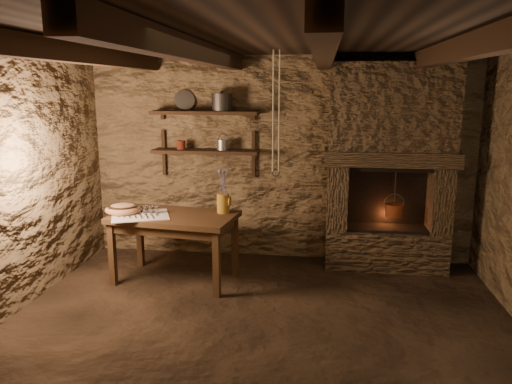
# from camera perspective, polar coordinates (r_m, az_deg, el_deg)

# --- Properties ---
(floor) EXTENTS (4.50, 4.50, 0.00)m
(floor) POSITION_cam_1_polar(r_m,az_deg,el_deg) (4.38, 0.11, -15.81)
(floor) COLOR black
(floor) RESTS_ON ground
(back_wall) EXTENTS (4.50, 0.04, 2.40)m
(back_wall) POSITION_cam_1_polar(r_m,az_deg,el_deg) (5.93, 2.65, 3.76)
(back_wall) COLOR #493622
(back_wall) RESTS_ON floor
(front_wall) EXTENTS (4.50, 0.04, 2.40)m
(front_wall) POSITION_cam_1_polar(r_m,az_deg,el_deg) (2.09, -7.20, -11.87)
(front_wall) COLOR #493622
(front_wall) RESTS_ON floor
(ceiling) EXTENTS (4.50, 4.00, 0.04)m
(ceiling) POSITION_cam_1_polar(r_m,az_deg,el_deg) (3.90, 0.13, 17.22)
(ceiling) COLOR black
(ceiling) RESTS_ON back_wall
(beam_far_left) EXTENTS (0.14, 3.95, 0.16)m
(beam_far_left) POSITION_cam_1_polar(r_m,az_deg,el_deg) (4.35, -20.59, 14.75)
(beam_far_left) COLOR black
(beam_far_left) RESTS_ON ceiling
(beam_mid_left) EXTENTS (0.14, 3.95, 0.16)m
(beam_mid_left) POSITION_cam_1_polar(r_m,az_deg,el_deg) (3.99, -7.30, 15.71)
(beam_mid_left) COLOR black
(beam_mid_left) RESTS_ON ceiling
(beam_mid_right) EXTENTS (0.14, 3.95, 0.16)m
(beam_mid_right) POSITION_cam_1_polar(r_m,az_deg,el_deg) (3.86, 7.80, 15.82)
(beam_mid_right) COLOR black
(beam_mid_right) RESTS_ON ceiling
(beam_far_right) EXTENTS (0.14, 3.95, 0.16)m
(beam_far_right) POSITION_cam_1_polar(r_m,az_deg,el_deg) (3.98, 22.85, 14.90)
(beam_far_right) COLOR black
(beam_far_right) RESTS_ON ceiling
(shelf_lower) EXTENTS (1.25, 0.30, 0.04)m
(shelf_lower) POSITION_cam_1_polar(r_m,az_deg,el_deg) (5.89, -5.77, 4.65)
(shelf_lower) COLOR black
(shelf_lower) RESTS_ON back_wall
(shelf_upper) EXTENTS (1.25, 0.30, 0.04)m
(shelf_upper) POSITION_cam_1_polar(r_m,az_deg,el_deg) (5.85, -5.86, 9.02)
(shelf_upper) COLOR black
(shelf_upper) RESTS_ON back_wall
(hearth) EXTENTS (1.43, 0.51, 2.30)m
(hearth) POSITION_cam_1_polar(r_m,az_deg,el_deg) (5.72, 15.03, 3.34)
(hearth) COLOR #36271B
(hearth) RESTS_ON floor
(work_table) EXTENTS (1.36, 0.89, 0.73)m
(work_table) POSITION_cam_1_polar(r_m,az_deg,el_deg) (5.40, -9.23, -6.02)
(work_table) COLOR #311F11
(work_table) RESTS_ON floor
(linen_cloth) EXTENTS (0.70, 0.64, 0.01)m
(linen_cloth) POSITION_cam_1_polar(r_m,az_deg,el_deg) (5.31, -13.09, -2.67)
(linen_cloth) COLOR beige
(linen_cloth) RESTS_ON work_table
(pewter_cutlery_row) EXTENTS (0.51, 0.35, 0.01)m
(pewter_cutlery_row) POSITION_cam_1_polar(r_m,az_deg,el_deg) (5.29, -13.16, -2.61)
(pewter_cutlery_row) COLOR #9A998C
(pewter_cutlery_row) RESTS_ON linen_cloth
(drinking_glasses) EXTENTS (0.18, 0.06, 0.07)m
(drinking_glasses) POSITION_cam_1_polar(r_m,az_deg,el_deg) (5.39, -12.51, -1.97)
(drinking_glasses) COLOR silver
(drinking_glasses) RESTS_ON linen_cloth
(stoneware_jug) EXTENTS (0.18, 0.18, 0.48)m
(stoneware_jug) POSITION_cam_1_polar(r_m,az_deg,el_deg) (5.28, -3.75, -0.22)
(stoneware_jug) COLOR #AF7A21
(stoneware_jug) RESTS_ON work_table
(wooden_bowl) EXTENTS (0.40, 0.40, 0.13)m
(wooden_bowl) POSITION_cam_1_polar(r_m,az_deg,el_deg) (5.45, -14.99, -1.95)
(wooden_bowl) COLOR #A66E48
(wooden_bowl) RESTS_ON work_table
(iron_stockpot) EXTENTS (0.29, 0.29, 0.18)m
(iron_stockpot) POSITION_cam_1_polar(r_m,az_deg,el_deg) (5.81, -3.90, 10.11)
(iron_stockpot) COLOR #2E2B29
(iron_stockpot) RESTS_ON shelf_upper
(tin_pan) EXTENTS (0.26, 0.18, 0.24)m
(tin_pan) POSITION_cam_1_polar(r_m,az_deg,el_deg) (6.01, -8.18, 10.36)
(tin_pan) COLOR #9F9E9A
(tin_pan) RESTS_ON shelf_upper
(small_kettle) EXTENTS (0.19, 0.15, 0.19)m
(small_kettle) POSITION_cam_1_polar(r_m,az_deg,el_deg) (5.84, -3.83, 5.41)
(small_kettle) COLOR #9F9E9A
(small_kettle) RESTS_ON shelf_lower
(rusty_tin) EXTENTS (0.13, 0.13, 0.10)m
(rusty_tin) POSITION_cam_1_polar(r_m,az_deg,el_deg) (5.96, -8.56, 5.34)
(rusty_tin) COLOR #4E170F
(rusty_tin) RESTS_ON shelf_lower
(red_pot) EXTENTS (0.25, 0.25, 0.54)m
(red_pot) POSITION_cam_1_polar(r_m,az_deg,el_deg) (5.78, 15.48, -1.92)
(red_pot) COLOR maroon
(red_pot) RESTS_ON hearth
(hanging_ropes) EXTENTS (0.08, 0.08, 1.20)m
(hanging_ropes) POSITION_cam_1_polar(r_m,az_deg,el_deg) (4.92, 2.32, 9.12)
(hanging_ropes) COLOR #CBBD8F
(hanging_ropes) RESTS_ON ceiling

